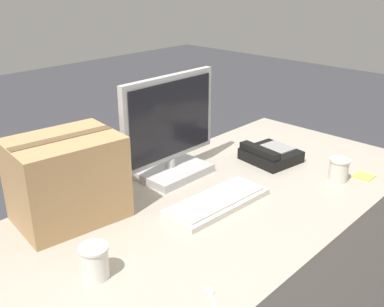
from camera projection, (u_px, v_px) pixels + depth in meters
name	position (u px, v px, depth m)	size (l,w,h in m)	color
office_desk	(223.00, 274.00, 1.88)	(1.80, 0.90, 0.75)	#A89E8E
monitor	(170.00, 135.00, 1.85)	(0.48, 0.25, 0.42)	#B7B7B7
keyboard	(217.00, 202.00, 1.66)	(0.42, 0.18, 0.03)	beige
desk_phone	(270.00, 154.00, 2.03)	(0.24, 0.25, 0.08)	black
paper_cup_left	(95.00, 262.00, 1.26)	(0.08, 0.08, 0.10)	white
paper_cup_right	(339.00, 170.00, 1.84)	(0.08, 0.08, 0.09)	beige
spoon	(212.00, 298.00, 1.19)	(0.10, 0.13, 0.00)	silver
cardboard_box	(67.00, 179.00, 1.53)	(0.39, 0.31, 0.30)	tan
sticky_note_pad	(364.00, 176.00, 1.89)	(0.07, 0.07, 0.01)	#E5DB4C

